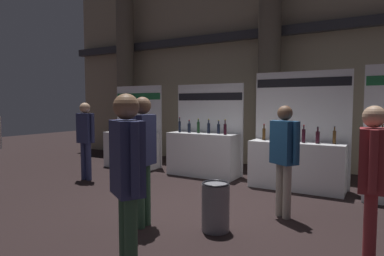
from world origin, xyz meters
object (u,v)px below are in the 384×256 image
Objects in this scene: trash_bin at (216,207)px; visitor_3 at (143,149)px; exhibitor_booth_0 at (132,146)px; exhibitor_booth_2 at (297,160)px; visitor_2 at (372,172)px; visitor_7 at (127,171)px; exhibitor_booth_1 at (204,151)px; visitor_4 at (284,150)px; visitor_0 at (85,134)px.

trash_bin is 1.29m from visitor_3.
exhibitor_booth_0 is 4.48m from exhibitor_booth_2.
visitor_2 is 2.84m from visitor_3.
trash_bin is 0.37× the size of visitor_7.
visitor_3 is at bearing 154.91° from visitor_7.
visitor_3 is (-2.83, -0.25, 0.07)m from visitor_2.
exhibitor_booth_1 reaches higher than visitor_2.
trash_bin is at bearing 82.94° from visitor_2.
exhibitor_booth_0 is 2.21m from exhibitor_booth_1.
exhibitor_booth_0 is 6.69m from visitor_2.
visitor_3 is at bearing 91.86° from visitor_2.
exhibitor_booth_1 is 1.21× the size of visitor_3.
visitor_4 is at bearing -22.59° from exhibitor_booth_0.
visitor_0 is (-3.93, 1.25, 0.72)m from trash_bin.
exhibitor_booth_1 is at bearing 8.77° from visitor_3.
exhibitor_booth_1 is at bearing 141.63° from visitor_7.
exhibitor_booth_0 is at bearing 178.76° from exhibitor_booth_2.
exhibitor_booth_1 reaches higher than visitor_3.
exhibitor_booth_0 reaches higher than visitor_0.
visitor_4 is 0.94× the size of visitor_7.
trash_bin is 0.39× the size of visitor_4.
exhibitor_booth_0 reaches higher than visitor_3.
exhibitor_booth_0 is 3.34× the size of trash_bin.
exhibitor_booth_1 is at bearing 38.48° from visitor_0.
exhibitor_booth_2 reaches higher than visitor_4.
visitor_0 is at bearing -159.51° from exhibitor_booth_2.
trash_bin is (4.04, -2.98, -0.25)m from exhibitor_booth_0.
visitor_7 is at bearing -69.96° from exhibitor_booth_1.
exhibitor_booth_2 is at bearing 18.71° from visitor_0.
exhibitor_booth_2 reaches higher than exhibitor_booth_1.
visitor_3 is (3.08, -3.35, 0.53)m from exhibitor_booth_0.
exhibitor_booth_0 reaches higher than visitor_4.
exhibitor_booth_0 is 1.27× the size of visitor_0.
exhibitor_booth_0 is 0.93× the size of exhibitor_booth_2.
visitor_3 reaches higher than visitor_7.
exhibitor_booth_1 is at bearing 1.42° from exhibitor_booth_0.
exhibitor_booth_0 is 5.10m from visitor_4.
visitor_7 reaches higher than visitor_4.
visitor_7 is (3.82, -2.90, 0.06)m from visitor_0.
visitor_3 is at bearing -47.43° from exhibitor_booth_0.
exhibitor_booth_0 is at bearing 143.60° from trash_bin.
exhibitor_booth_2 is 4.69m from visitor_0.
exhibitor_booth_0 is at bearing -178.58° from exhibitor_booth_1.
visitor_0 is at bearing 29.95° from visitor_4.
exhibitor_booth_1 is 1.26× the size of visitor_0.
visitor_4 is 2.79m from visitor_7.
exhibitor_booth_2 is (2.26, -0.15, -0.00)m from exhibitor_booth_1.
exhibitor_booth_1 is 0.92× the size of exhibitor_booth_2.
exhibitor_booth_2 reaches higher than visitor_7.
visitor_7 is at bearing 106.68° from visitor_4.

